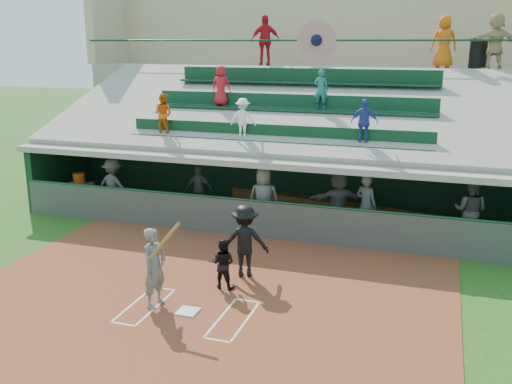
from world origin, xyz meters
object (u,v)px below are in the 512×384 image
(catcher, at_px, (223,264))
(white_table, at_px, (80,195))
(trash_bin, at_px, (479,55))
(water_cooler, at_px, (79,179))
(batter_at_plate, at_px, (155,267))
(home_plate, at_px, (188,311))

(catcher, height_order, white_table, catcher)
(catcher, xyz_separation_m, trash_bin, (5.59, 11.36, 4.48))
(catcher, relative_size, trash_bin, 1.21)
(trash_bin, bearing_deg, water_cooler, -152.30)
(white_table, relative_size, trash_bin, 0.90)
(trash_bin, bearing_deg, batter_at_plate, -117.56)
(batter_at_plate, bearing_deg, water_cooler, 135.29)
(batter_at_plate, height_order, catcher, batter_at_plate)
(catcher, relative_size, water_cooler, 2.94)
(catcher, relative_size, white_table, 1.35)
(home_plate, bearing_deg, water_cooler, 138.37)
(home_plate, xyz_separation_m, batter_at_plate, (-0.78, 0.08, 0.87))
(batter_at_plate, xyz_separation_m, trash_bin, (6.62, 12.69, 4.18))
(white_table, height_order, trash_bin, trash_bin)
(batter_at_plate, distance_m, water_cooler, 8.56)
(batter_at_plate, relative_size, water_cooler, 4.86)
(water_cooler, relative_size, trash_bin, 0.41)
(batter_at_plate, bearing_deg, catcher, 52.09)
(home_plate, xyz_separation_m, water_cooler, (-6.86, 6.10, 0.97))
(white_table, xyz_separation_m, trash_bin, (12.77, 6.61, 4.66))
(catcher, distance_m, white_table, 8.61)
(water_cooler, bearing_deg, batter_at_plate, -44.71)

